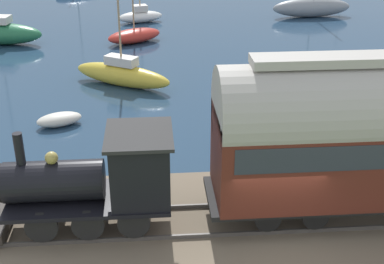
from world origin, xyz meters
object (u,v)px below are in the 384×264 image
Objects in this scene: sailboat_yellow at (122,73)px; rowboat_mid_harbor at (302,89)px; steam_locomotive at (102,176)px; rowboat_off_pier at (59,119)px; sailboat_red at (134,35)px; sailboat_white at (140,15)px; sailboat_gray at (311,7)px.

sailboat_yellow reaches higher than rowboat_mid_harbor.
steam_locomotive is at bearing 96.74° from rowboat_mid_harbor.
rowboat_mid_harbor is at bearing -96.20° from rowboat_off_pier.
sailboat_yellow reaches higher than rowboat_off_pier.
sailboat_red is 0.59× the size of sailboat_yellow.
sailboat_white is 18.73m from rowboat_off_pier.
sailboat_white is 5.53m from sailboat_red.
sailboat_gray is at bearing -93.86° from sailboat_red.
sailboat_gray is 25.31m from rowboat_off_pier.
steam_locomotive is at bearing 149.22° from sailboat_gray.
rowboat_off_pier is (-2.90, 11.35, 0.01)m from rowboat_mid_harbor.
sailboat_yellow is (12.96, 0.02, -1.38)m from steam_locomotive.
sailboat_white is (26.60, -0.79, -1.50)m from steam_locomotive.
steam_locomotive is 14.27m from rowboat_mid_harbor.
sailboat_gray is 3.51× the size of rowboat_mid_harbor.
sailboat_red is at bearing -33.45° from rowboat_off_pier.
sailboat_yellow reaches higher than sailboat_white.
sailboat_yellow is at bearing 33.29° from rowboat_mid_harbor.
rowboat_mid_harbor is (-16.32, 5.10, -0.47)m from sailboat_gray.
sailboat_gray is at bearing -102.76° from sailboat_white.
sailboat_gray is at bearing -61.99° from rowboat_mid_harbor.
sailboat_red is at bearing -4.67° from rowboat_mid_harbor.
sailboat_yellow reaches higher than steam_locomotive.
sailboat_white is at bearing -32.47° from sailboat_red.
sailboat_red is (-6.31, 13.49, -0.26)m from sailboat_gray.
sailboat_white is at bearing -30.70° from rowboat_off_pier.
sailboat_yellow is (-8.12, 0.46, 0.18)m from sailboat_red.
sailboat_yellow is at bearing 160.41° from sailboat_white.
sailboat_gray is (0.79, -13.15, 0.20)m from sailboat_white.
steam_locomotive reaches higher than rowboat_mid_harbor.
sailboat_yellow is at bearing 0.07° from steam_locomotive.
sailboat_white is 13.66m from sailboat_yellow.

